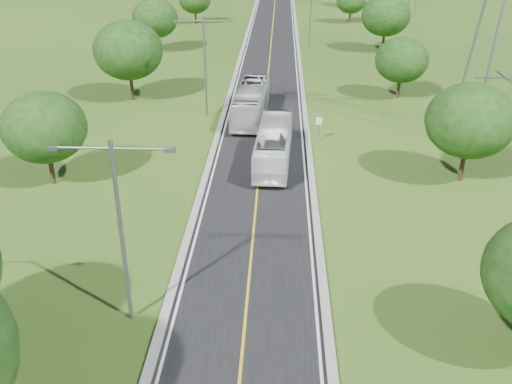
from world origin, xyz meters
TOP-DOWN VIEW (x-y plane):
  - ground at (0.00, 60.00)m, footprint 260.00×260.00m
  - road at (0.00, 66.00)m, footprint 8.00×150.00m
  - curb_left at (-4.25, 66.00)m, footprint 0.50×150.00m
  - curb_right at (4.25, 66.00)m, footprint 0.50×150.00m
  - speed_limit_sign at (5.20, 37.98)m, footprint 0.55×0.09m
  - streetlight_near_left at (-6.00, 12.00)m, footprint 5.90×0.25m
  - streetlight_mid_left at (-6.00, 45.00)m, footprint 5.90×0.25m
  - streetlight_far_right at (6.00, 78.00)m, footprint 5.90×0.25m
  - tree_lb at (-16.00, 28.00)m, footprint 6.30×6.30m
  - tree_lc at (-15.00, 50.00)m, footprint 7.56×7.56m
  - tree_ld at (-17.00, 74.00)m, footprint 6.72×6.72m
  - tree_le at (-14.50, 98.00)m, footprint 5.88×5.88m
  - tree_rb at (16.00, 30.00)m, footprint 6.72×6.72m
  - tree_rc at (15.00, 52.00)m, footprint 5.88×5.88m
  - tree_rd at (17.00, 76.00)m, footprint 7.14×7.14m
  - tree_re at (14.50, 100.00)m, footprint 5.46×5.46m
  - bus_outbound at (1.15, 32.78)m, footprint 3.20×11.49m
  - bus_inbound at (-1.34, 44.25)m, footprint 3.54×12.09m

SIDE VIEW (x-z plane):
  - ground at x=0.00m, z-range 0.00..0.00m
  - road at x=0.00m, z-range 0.00..0.06m
  - curb_left at x=-4.25m, z-range 0.00..0.22m
  - curb_right at x=4.25m, z-range 0.00..0.22m
  - speed_limit_sign at x=5.20m, z-range 0.40..2.80m
  - bus_outbound at x=1.15m, z-range 0.06..3.23m
  - bus_inbound at x=-1.34m, z-range 0.06..3.38m
  - tree_re at x=14.50m, z-range 0.85..7.20m
  - tree_le at x=-14.50m, z-range 0.91..7.75m
  - tree_rc at x=15.00m, z-range 0.91..7.75m
  - tree_lb at x=-16.00m, z-range 0.98..8.31m
  - tree_ld at x=-17.00m, z-range 1.05..8.86m
  - tree_rb at x=16.00m, z-range 1.05..8.86m
  - tree_rd at x=17.00m, z-range 1.11..9.42m
  - tree_lc at x=-15.00m, z-range 1.18..9.97m
  - streetlight_near_left at x=-6.00m, z-range 0.94..10.94m
  - streetlight_mid_left at x=-6.00m, z-range 0.94..10.94m
  - streetlight_far_right at x=6.00m, z-range 0.94..10.94m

